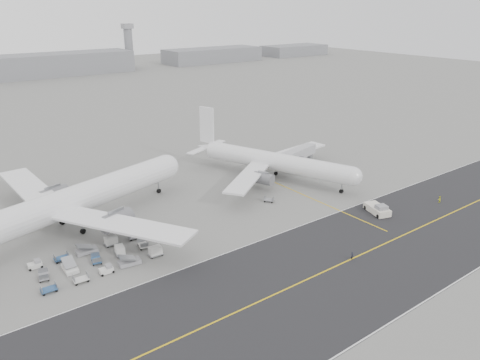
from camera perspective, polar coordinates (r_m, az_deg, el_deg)
ground at (r=92.59m, az=-1.43°, el=-7.98°), size 700.00×700.00×0.00m
taxiway at (r=83.69m, az=8.78°, el=-11.62°), size 220.00×59.00×0.03m
horizon_buildings at (r=338.23m, az=-23.88°, el=11.41°), size 520.00×28.00×28.00m
control_tower at (r=363.56m, az=-13.41°, el=15.70°), size 7.00×7.00×31.25m
airliner_a at (r=102.75m, az=-19.95°, el=-2.49°), size 60.20×58.95×21.34m
airliner_b at (r=125.60m, az=3.92°, el=2.33°), size 46.63×47.51×17.18m
pushback_tug at (r=110.11m, az=16.43°, el=-3.43°), size 4.99×8.68×2.46m
jet_bridge at (r=132.99m, az=6.98°, el=3.05°), size 17.15×7.22×6.41m
gse_cluster at (r=90.88m, az=-17.02°, el=-9.57°), size 28.63×19.91×1.98m
stray_dolly at (r=112.29m, az=3.55°, el=-2.65°), size 2.57×2.77×1.46m
ground_crew_a at (r=89.85m, az=13.51°, el=-8.98°), size 0.63×0.46×1.61m
ground_crew_b at (r=121.03m, az=23.12°, el=-2.18°), size 0.91×0.79×1.61m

